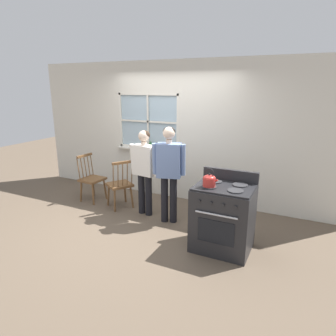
{
  "coord_description": "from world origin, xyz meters",
  "views": [
    {
      "loc": [
        2.44,
        -3.91,
        2.23
      ],
      "look_at": [
        0.49,
        0.08,
        1.0
      ],
      "focal_mm": 32.0,
      "sensor_mm": 36.0,
      "label": 1
    }
  ],
  "objects_px": {
    "person_elderly_left": "(144,165)",
    "kettle": "(209,180)",
    "chair_by_window": "(92,179)",
    "chair_near_wall": "(120,185)",
    "potted_plant": "(150,146)",
    "stove": "(223,217)",
    "person_teen_center": "(169,166)"
  },
  "relations": [
    {
      "from": "kettle",
      "to": "potted_plant",
      "type": "bearing_deg",
      "value": 138.14
    },
    {
      "from": "chair_near_wall",
      "to": "kettle",
      "type": "bearing_deg",
      "value": 102.08
    },
    {
      "from": "chair_by_window",
      "to": "person_teen_center",
      "type": "height_order",
      "value": "person_teen_center"
    },
    {
      "from": "person_elderly_left",
      "to": "kettle",
      "type": "relative_size",
      "value": 6.09
    },
    {
      "from": "chair_near_wall",
      "to": "stove",
      "type": "distance_m",
      "value": 2.22
    },
    {
      "from": "person_elderly_left",
      "to": "potted_plant",
      "type": "distance_m",
      "value": 1.03
    },
    {
      "from": "person_elderly_left",
      "to": "stove",
      "type": "height_order",
      "value": "person_elderly_left"
    },
    {
      "from": "chair_by_window",
      "to": "chair_near_wall",
      "type": "xyz_separation_m",
      "value": [
        0.71,
        -0.05,
        0.0
      ]
    },
    {
      "from": "chair_near_wall",
      "to": "person_elderly_left",
      "type": "bearing_deg",
      "value": 116.26
    },
    {
      "from": "chair_by_window",
      "to": "chair_near_wall",
      "type": "relative_size",
      "value": 1.0
    },
    {
      "from": "chair_by_window",
      "to": "potted_plant",
      "type": "height_order",
      "value": "potted_plant"
    },
    {
      "from": "potted_plant",
      "to": "person_teen_center",
      "type": "bearing_deg",
      "value": -48.19
    },
    {
      "from": "person_elderly_left",
      "to": "chair_near_wall",
      "type": "bearing_deg",
      "value": -178.21
    },
    {
      "from": "kettle",
      "to": "potted_plant",
      "type": "distance_m",
      "value": 2.41
    },
    {
      "from": "person_teen_center",
      "to": "chair_by_window",
      "type": "bearing_deg",
      "value": 157.26
    },
    {
      "from": "stove",
      "to": "potted_plant",
      "type": "height_order",
      "value": "potted_plant"
    },
    {
      "from": "chair_near_wall",
      "to": "person_teen_center",
      "type": "xyz_separation_m",
      "value": [
        1.09,
        -0.16,
        0.53
      ]
    },
    {
      "from": "chair_near_wall",
      "to": "potted_plant",
      "type": "bearing_deg",
      "value": -158.51
    },
    {
      "from": "chair_by_window",
      "to": "potted_plant",
      "type": "relative_size",
      "value": 4.61
    },
    {
      "from": "chair_near_wall",
      "to": "person_teen_center",
      "type": "height_order",
      "value": "person_teen_center"
    },
    {
      "from": "chair_by_window",
      "to": "kettle",
      "type": "bearing_deg",
      "value": -102.22
    },
    {
      "from": "person_elderly_left",
      "to": "kettle",
      "type": "height_order",
      "value": "person_elderly_left"
    },
    {
      "from": "person_teen_center",
      "to": "kettle",
      "type": "bearing_deg",
      "value": -49.51
    },
    {
      "from": "person_elderly_left",
      "to": "chair_by_window",
      "type": "bearing_deg",
      "value": -176.96
    },
    {
      "from": "potted_plant",
      "to": "stove",
      "type": "bearing_deg",
      "value": -36.83
    },
    {
      "from": "person_elderly_left",
      "to": "stove",
      "type": "bearing_deg",
      "value": -10.89
    },
    {
      "from": "kettle",
      "to": "person_teen_center",
      "type": "bearing_deg",
      "value": 146.51
    },
    {
      "from": "chair_near_wall",
      "to": "potted_plant",
      "type": "xyz_separation_m",
      "value": [
        0.17,
        0.87,
        0.6
      ]
    },
    {
      "from": "stove",
      "to": "chair_by_window",
      "type": "bearing_deg",
      "value": 167.01
    },
    {
      "from": "person_teen_center",
      "to": "kettle",
      "type": "height_order",
      "value": "person_teen_center"
    },
    {
      "from": "chair_by_window",
      "to": "potted_plant",
      "type": "bearing_deg",
      "value": -43.07
    },
    {
      "from": "person_elderly_left",
      "to": "kettle",
      "type": "xyz_separation_m",
      "value": [
        1.39,
        -0.67,
        0.12
      ]
    }
  ]
}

